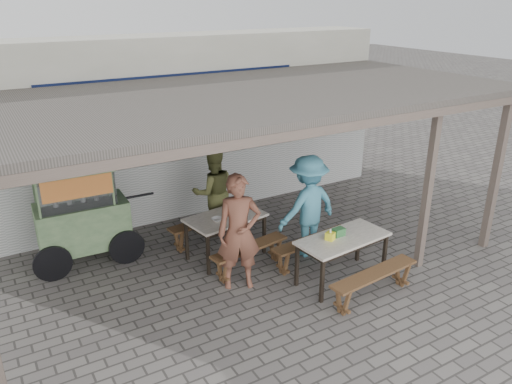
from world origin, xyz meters
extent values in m
plane|color=#625D59|center=(0.00, 0.00, 0.00)|extent=(60.00, 60.00, 0.00)
cube|color=silver|center=(0.00, 3.60, 1.75)|extent=(9.00, 1.20, 3.50)
cube|color=white|center=(0.00, 2.97, 0.60)|extent=(9.00, 0.10, 1.20)
cube|color=#0F1C47|center=(-0.20, 2.98, 2.05)|extent=(5.00, 0.03, 1.60)
cube|color=#544E48|center=(0.00, 1.00, 2.75)|extent=(9.00, 4.20, 0.12)
cube|color=#685A4F|center=(0.00, -1.05, 2.65)|extent=(9.00, 0.12, 0.12)
cube|color=#685A4F|center=(3.90, -1.00, 1.35)|extent=(0.12, 0.12, 2.70)
cube|color=#685A4F|center=(2.35, -0.90, 1.35)|extent=(0.11, 0.11, 2.70)
cube|color=white|center=(-0.26, 1.01, 0.73)|extent=(1.39, 0.95, 0.04)
cube|color=black|center=(-0.26, 1.01, 0.67)|extent=(1.28, 0.84, 0.06)
cube|color=black|center=(-0.79, 0.60, 0.35)|extent=(0.05, 0.05, 0.71)
cube|color=black|center=(0.37, 0.78, 0.35)|extent=(0.05, 0.05, 0.71)
cube|color=black|center=(-0.89, 1.23, 0.35)|extent=(0.05, 0.05, 0.71)
cube|color=black|center=(0.27, 1.41, 0.35)|extent=(0.05, 0.05, 0.71)
cube|color=brown|center=(-0.16, 0.37, 0.43)|extent=(1.42, 0.49, 0.04)
cube|color=brown|center=(-0.70, 0.28, 0.21)|extent=(0.09, 0.28, 0.41)
cube|color=brown|center=(0.38, 0.45, 0.21)|extent=(0.09, 0.28, 0.41)
cube|color=brown|center=(-0.36, 1.64, 0.43)|extent=(1.42, 0.49, 0.04)
cube|color=brown|center=(-0.90, 1.56, 0.21)|extent=(0.09, 0.28, 0.41)
cube|color=brown|center=(0.18, 1.73, 0.21)|extent=(0.09, 0.28, 0.41)
cube|color=white|center=(0.94, -0.60, 0.73)|extent=(1.52, 0.82, 0.04)
cube|color=black|center=(0.94, -0.60, 0.67)|extent=(1.41, 0.71, 0.06)
cube|color=black|center=(0.30, -0.94, 0.35)|extent=(0.05, 0.05, 0.71)
cube|color=black|center=(1.64, -0.82, 0.35)|extent=(0.05, 0.05, 0.71)
cube|color=black|center=(0.25, -0.38, 0.35)|extent=(0.05, 0.05, 0.71)
cube|color=black|center=(1.58, -0.26, 0.35)|extent=(0.05, 0.05, 0.71)
cube|color=brown|center=(1.00, -1.26, 0.43)|extent=(1.58, 0.42, 0.04)
cube|color=brown|center=(0.37, -1.32, 0.21)|extent=(0.08, 0.28, 0.41)
cube|color=brown|center=(1.63, -1.20, 0.21)|extent=(0.08, 0.28, 0.41)
cube|color=brown|center=(0.88, 0.06, 0.43)|extent=(1.58, 0.42, 0.04)
cube|color=brown|center=(0.25, 0.00, 0.21)|extent=(0.08, 0.28, 0.41)
cube|color=brown|center=(1.51, 0.12, 0.21)|extent=(0.08, 0.28, 0.41)
cube|color=#7E9D69|center=(-2.36, 2.05, 0.69)|extent=(1.45, 0.79, 0.74)
cube|color=#7E9D69|center=(-2.36, 2.05, 0.30)|extent=(1.40, 0.75, 0.05)
cylinder|color=black|center=(-2.96, 1.67, 0.30)|extent=(0.59, 0.08, 0.59)
cylinder|color=black|center=(-1.80, 1.62, 0.30)|extent=(0.59, 0.08, 0.59)
cube|color=silver|center=(-2.41, 2.05, 1.35)|extent=(1.19, 0.68, 0.58)
cube|color=#7E9D69|center=(-2.41, 2.05, 1.64)|extent=(1.23, 0.72, 0.04)
cube|color=#DD5534|center=(-2.43, 1.71, 1.45)|extent=(1.06, 0.06, 0.34)
cylinder|color=black|center=(-1.52, 2.01, 1.00)|extent=(0.74, 0.07, 0.04)
imported|color=brown|center=(-0.51, 0.07, 0.91)|extent=(0.77, 0.64, 1.81)
imported|color=brown|center=(-0.03, 1.93, 0.82)|extent=(0.90, 0.76, 1.64)
imported|color=#4EA0BC|center=(1.00, 0.41, 0.89)|extent=(1.19, 0.75, 1.77)
cube|color=#FFF72A|center=(0.71, -0.57, 0.81)|extent=(0.16, 0.16, 0.12)
cube|color=#33733C|center=(0.91, -0.52, 0.81)|extent=(0.19, 0.13, 0.12)
cylinder|color=silver|center=(-0.12, 1.17, 0.80)|extent=(0.09, 0.09, 0.10)
imported|color=white|center=(-0.45, 0.93, 0.77)|extent=(0.22, 0.22, 0.04)
camera|label=1|loc=(-3.68, -5.82, 4.20)|focal=35.00mm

